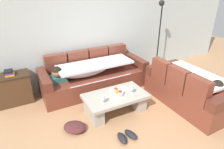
# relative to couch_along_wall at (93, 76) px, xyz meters

# --- Properties ---
(ground_plane) EXTENTS (14.00, 14.00, 0.00)m
(ground_plane) POSITION_rel_couch_along_wall_xyz_m (0.25, -1.63, -0.33)
(ground_plane) COLOR tan
(back_wall) EXTENTS (9.00, 0.10, 2.70)m
(back_wall) POSITION_rel_couch_along_wall_xyz_m (0.25, 0.52, 1.02)
(back_wall) COLOR #B5BFBD
(back_wall) RESTS_ON ground_plane
(couch_along_wall) EXTENTS (2.45, 0.92, 0.88)m
(couch_along_wall) POSITION_rel_couch_along_wall_xyz_m (0.00, 0.00, 0.00)
(couch_along_wall) COLOR brown
(couch_along_wall) RESTS_ON ground_plane
(couch_near_window) EXTENTS (0.92, 1.78, 0.88)m
(couch_near_window) POSITION_rel_couch_along_wall_xyz_m (1.50, -1.51, 0.01)
(couch_near_window) COLOR brown
(couch_near_window) RESTS_ON ground_plane
(coffee_table) EXTENTS (1.20, 0.68, 0.38)m
(coffee_table) POSITION_rel_couch_along_wall_xyz_m (0.03, -1.06, -0.09)
(coffee_table) COLOR #A5A094
(coffee_table) RESTS_ON ground_plane
(fruit_bowl) EXTENTS (0.28, 0.28, 0.10)m
(fruit_bowl) POSITION_rel_couch_along_wall_xyz_m (0.06, -1.05, 0.09)
(fruit_bowl) COLOR silver
(fruit_bowl) RESTS_ON coffee_table
(wine_glass_near_left) EXTENTS (0.07, 0.07, 0.17)m
(wine_glass_near_left) POSITION_rel_couch_along_wall_xyz_m (-0.31, -1.21, 0.17)
(wine_glass_near_left) COLOR silver
(wine_glass_near_left) RESTS_ON coffee_table
(wine_glass_near_right) EXTENTS (0.07, 0.07, 0.17)m
(wine_glass_near_right) POSITION_rel_couch_along_wall_xyz_m (0.33, -1.16, 0.17)
(wine_glass_near_right) COLOR silver
(wine_glass_near_right) RESTS_ON coffee_table
(open_magazine) EXTENTS (0.30, 0.24, 0.01)m
(open_magazine) POSITION_rel_couch_along_wall_xyz_m (0.23, -0.94, 0.06)
(open_magazine) COLOR white
(open_magazine) RESTS_ON coffee_table
(side_cabinet) EXTENTS (0.72, 0.44, 0.64)m
(side_cabinet) POSITION_rel_couch_along_wall_xyz_m (-1.70, 0.22, -0.01)
(side_cabinet) COLOR #492E1B
(side_cabinet) RESTS_ON ground_plane
(book_stack_on_cabinet) EXTENTS (0.19, 0.21, 0.10)m
(book_stack_on_cabinet) POSITION_rel_couch_along_wall_xyz_m (-1.70, 0.23, 0.36)
(book_stack_on_cabinet) COLOR gold
(book_stack_on_cabinet) RESTS_ON side_cabinet
(floor_lamp) EXTENTS (0.33, 0.31, 1.95)m
(floor_lamp) POSITION_rel_couch_along_wall_xyz_m (1.95, 0.06, 0.79)
(floor_lamp) COLOR black
(floor_lamp) RESTS_ON ground_plane
(pair_of_shoes) EXTENTS (0.33, 0.29, 0.09)m
(pair_of_shoes) POSITION_rel_couch_along_wall_xyz_m (-0.17, -1.80, -0.28)
(pair_of_shoes) COLOR black
(pair_of_shoes) RESTS_ON ground_plane
(crumpled_garment) EXTENTS (0.51, 0.51, 0.12)m
(crumpled_garment) POSITION_rel_couch_along_wall_xyz_m (-0.85, -1.21, -0.27)
(crumpled_garment) COLOR #4C2323
(crumpled_garment) RESTS_ON ground_plane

